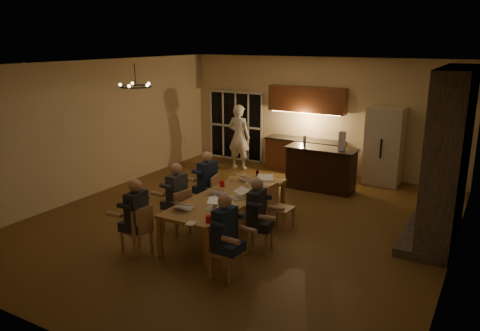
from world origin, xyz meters
name	(u,v)px	position (x,y,z in m)	size (l,w,h in m)	color
floor	(240,221)	(0.00, 0.00, 0.00)	(9.00, 9.00, 0.00)	brown
back_wall	(320,115)	(0.00, 4.52, 1.60)	(8.00, 0.04, 3.20)	beige
left_wall	(95,128)	(-4.02, 0.00, 1.60)	(0.04, 9.00, 3.20)	beige
right_wall	(461,175)	(4.02, 0.00, 1.60)	(0.04, 9.00, 3.20)	beige
ceiling	(240,63)	(0.00, 0.00, 3.22)	(8.00, 9.00, 0.04)	white
french_doors	(236,126)	(-2.70, 4.47, 1.05)	(1.86, 0.08, 2.10)	black
fireplace	(449,156)	(3.70, 1.20, 1.60)	(0.58, 2.50, 3.20)	#62574D
kitchenette	(305,130)	(-0.30, 4.20, 1.20)	(2.24, 0.68, 2.40)	brown
refrigerator	(384,146)	(1.90, 4.15, 1.00)	(0.90, 0.68, 2.00)	beige
dining_table	(228,213)	(0.05, -0.56, 0.38)	(1.10, 3.09, 0.75)	#AA7544
bar_island	(321,169)	(0.69, 2.84, 0.54)	(1.74, 0.68, 1.08)	black
chair_left_near	(136,229)	(-0.86, -2.18, 0.45)	(0.44, 0.44, 0.89)	tan
chair_left_mid	(176,211)	(-0.80, -1.09, 0.45)	(0.44, 0.44, 0.89)	tan
chair_left_far	(206,195)	(-0.83, -0.01, 0.45)	(0.44, 0.44, 0.89)	tan
chair_right_near	(226,251)	(0.97, -2.14, 0.45)	(0.44, 0.44, 0.89)	tan
chair_right_mid	(259,227)	(0.97, -1.01, 0.45)	(0.44, 0.44, 0.89)	tan
chair_right_far	(281,208)	(0.89, 0.08, 0.45)	(0.44, 0.44, 0.89)	tan
person_left_near	(137,218)	(-0.79, -2.21, 0.69)	(0.60, 0.60, 1.38)	#23272E
person_right_near	(225,236)	(0.94, -2.12, 0.69)	(0.60, 0.60, 1.38)	#1E2E4C
person_left_mid	(177,197)	(-0.83, -1.01, 0.69)	(0.60, 0.60, 1.38)	#3C4148
person_right_mid	(256,215)	(0.95, -1.10, 0.69)	(0.60, 0.60, 1.38)	#23272E
person_left_far	(207,183)	(-0.85, 0.07, 0.69)	(0.60, 0.60, 1.38)	#1E2E4C
standing_person	(239,137)	(-2.07, 3.57, 0.94)	(0.68, 0.45, 1.88)	white
chandelier	(136,87)	(-1.96, -0.76, 2.75)	(0.63, 0.63, 0.03)	black
laptop_a	(184,203)	(-0.25, -1.57, 0.86)	(0.32, 0.28, 0.23)	silver
laptop_b	(215,203)	(0.26, -1.33, 0.86)	(0.32, 0.28, 0.23)	silver
laptop_c	(218,188)	(-0.17, -0.56, 0.86)	(0.32, 0.28, 0.23)	silver
laptop_d	(237,192)	(0.27, -0.62, 0.86)	(0.32, 0.28, 0.23)	silver
laptop_e	(246,175)	(-0.11, 0.46, 0.86)	(0.32, 0.28, 0.23)	silver
laptop_f	(265,179)	(0.37, 0.41, 0.86)	(0.32, 0.28, 0.23)	silver
mug_front	(215,198)	(-0.01, -0.95, 0.80)	(0.08, 0.08, 0.10)	white
mug_mid	(247,186)	(0.14, 0.02, 0.80)	(0.07, 0.07, 0.10)	white
mug_back	(231,179)	(-0.35, 0.22, 0.80)	(0.07, 0.07, 0.10)	white
redcup_near	(209,219)	(0.49, -1.90, 0.81)	(0.10, 0.10, 0.12)	red
redcup_mid	(222,184)	(-0.34, -0.15, 0.81)	(0.10, 0.10, 0.12)	red
can_silver	(215,203)	(0.15, -1.18, 0.81)	(0.07, 0.07, 0.12)	#B2B2B7
can_cola	(257,173)	(-0.09, 0.91, 0.81)	(0.06, 0.06, 0.12)	#3F0F0C
plate_near	(230,206)	(0.40, -1.07, 0.76)	(0.25, 0.25, 0.02)	white
plate_left	(187,207)	(-0.26, -1.49, 0.76)	(0.22, 0.22, 0.02)	white
plate_far	(266,189)	(0.52, 0.12, 0.76)	(0.24, 0.24, 0.02)	white
notepad	(191,223)	(0.26, -2.09, 0.76)	(0.14, 0.19, 0.01)	white
bar_bottle	(305,140)	(0.21, 2.91, 1.20)	(0.07, 0.07, 0.24)	#99999E
bar_blender	(342,141)	(1.20, 2.82, 1.31)	(0.14, 0.14, 0.45)	silver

